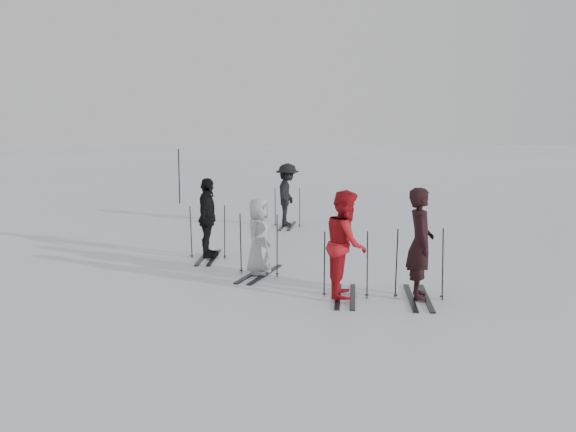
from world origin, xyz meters
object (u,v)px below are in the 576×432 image
Objects in this scene: skier_grey at (259,237)px; skier_uphill_far at (287,196)px; skier_near_dark at (420,245)px; skier_uphill_left at (208,219)px; skier_red at (346,245)px; piste_marker at (179,176)px.

skier_uphill_far is (0.42, 5.95, 0.14)m from skier_grey.
skier_uphill_far is (-2.62, 7.65, -0.07)m from skier_near_dark.
skier_uphill_left is (-1.30, 1.54, 0.13)m from skier_grey.
skier_near_dark reaches higher than skier_red.
piste_marker reaches higher than skier_red.
piste_marker reaches higher than skier_near_dark.
skier_uphill_far is at bearing -49.63° from piste_marker.
piste_marker is (-5.55, 12.59, 0.06)m from skier_red.
skier_near_dark is 1.33m from skier_red.
skier_uphill_left is 4.73m from skier_uphill_far.
skier_uphill_left is (-4.35, 3.24, -0.08)m from skier_near_dark.
skier_grey is 0.77× the size of piste_marker.
skier_near_dark is 3.49m from skier_grey.
skier_uphill_left is 0.99× the size of skier_uphill_far.
skier_red is at bearing -116.04° from skier_grey.
skier_grey is 11.60m from piste_marker.
skier_grey is 0.86× the size of skier_uphill_left.
skier_near_dark reaches higher than skier_grey.
skier_red is at bearing -135.81° from skier_uphill_left.
piste_marker is at bearing 37.02° from skier_grey.
skier_red is 1.04× the size of skier_uphill_far.
skier_uphill_far is at bearing 22.22° from skier_near_dark.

